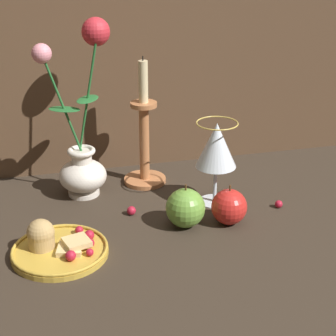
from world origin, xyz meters
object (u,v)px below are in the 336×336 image
(candlestick, at_px, (144,143))
(apple_near_glass, at_px, (185,208))
(vase, at_px, (83,144))
(apple_beside_vase, at_px, (229,207))
(plate_with_pastries, at_px, (56,246))
(wine_glass, at_px, (216,148))

(candlestick, bearing_deg, apple_near_glass, -80.96)
(candlestick, bearing_deg, vase, -169.33)
(vase, height_order, candlestick, vase)
(apple_beside_vase, height_order, apple_near_glass, apple_near_glass)
(plate_with_pastries, xyz_separation_m, apple_beside_vase, (0.35, 0.03, 0.02))
(vase, distance_m, wine_glass, 0.29)
(apple_beside_vase, relative_size, apple_near_glass, 0.93)
(plate_with_pastries, bearing_deg, wine_glass, 20.34)
(candlestick, xyz_separation_m, apple_near_glass, (0.04, -0.22, -0.06))
(vase, relative_size, apple_beside_vase, 4.54)
(vase, bearing_deg, apple_near_glass, -47.83)
(plate_with_pastries, bearing_deg, candlestick, 50.18)
(wine_glass, distance_m, candlestick, 0.19)
(vase, xyz_separation_m, apple_near_glass, (0.18, -0.20, -0.08))
(vase, distance_m, apple_near_glass, 0.28)
(apple_near_glass, bearing_deg, apple_beside_vase, -6.78)
(vase, height_order, apple_near_glass, vase)
(apple_beside_vase, bearing_deg, candlestick, 117.94)
(candlestick, height_order, apple_near_glass, candlestick)
(candlestick, relative_size, apple_near_glass, 3.26)
(apple_beside_vase, bearing_deg, apple_near_glass, 173.22)
(candlestick, bearing_deg, wine_glass, -47.61)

